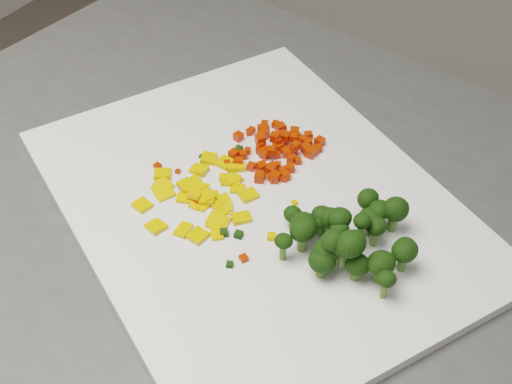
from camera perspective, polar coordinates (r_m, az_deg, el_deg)
The scene contains 160 objects.
cutting_board at distance 0.75m, azimuth 0.00°, elevation -0.90°, with size 0.46×0.36×0.01m, color white.
carrot_pile at distance 0.79m, azimuth 1.66°, elevation 3.93°, with size 0.10×0.10×0.03m, color red, non-canonical shape.
pepper_pile at distance 0.74m, azimuth -4.85°, elevation 0.17°, with size 0.12×0.12×0.02m, color #EBA80C, non-canonical shape.
broccoli_pile at distance 0.67m, azimuth 7.35°, elevation -3.25°, with size 0.12×0.12×0.06m, color black, non-canonical shape.
carrot_cube_0 at distance 0.79m, azimuth 2.91°, elevation 3.37°, with size 0.01×0.01×0.01m, color red.
carrot_cube_1 at distance 0.79m, azimuth 0.46°, elevation 3.36°, with size 0.01×0.01×0.01m, color red.
carrot_cube_2 at distance 0.79m, azimuth 1.75°, elevation 2.97°, with size 0.01×0.01×0.01m, color red.
carrot_cube_3 at distance 0.79m, azimuth 4.45°, elevation 3.28°, with size 0.01×0.01×0.01m, color red.
carrot_cube_4 at distance 0.80m, azimuth 3.03°, elevation 4.37°, with size 0.01×0.01×0.01m, color red.
carrot_cube_5 at distance 0.79m, azimuth 3.20°, elevation 3.72°, with size 0.01×0.01×0.01m, color red.
carrot_cube_6 at distance 0.76m, azimuth 1.44°, elevation 1.40°, with size 0.01×0.01×0.01m, color red.
carrot_cube_7 at distance 0.80m, azimuth 4.08°, elevation 3.43°, with size 0.01×0.01×0.01m, color red.
carrot_cube_8 at distance 0.79m, azimuth 4.60°, elevation 3.26°, with size 0.01×0.01×0.01m, color red.
carrot_cube_9 at distance 0.79m, azimuth 4.37°, elevation 3.14°, with size 0.01×0.01×0.01m, color red.
carrot_cube_10 at distance 0.79m, azimuth -1.03°, elevation 2.99°, with size 0.01×0.01×0.01m, color red.
carrot_cube_11 at distance 0.80m, azimuth 1.98°, elevation 3.39°, with size 0.01×0.01×0.01m, color red.
carrot_cube_12 at distance 0.80m, azimuth 2.35°, elevation 4.43°, with size 0.01×0.01×0.01m, color red.
carrot_cube_13 at distance 0.81m, azimuth 3.18°, elevation 4.52°, with size 0.01×0.01×0.01m, color red.
carrot_cube_14 at distance 0.83m, azimuth 0.70°, elevation 5.44°, with size 0.01×0.01×0.01m, color red.
carrot_cube_15 at distance 0.82m, azimuth 2.03°, elevation 5.07°, with size 0.01×0.01×0.01m, color red.
carrot_cube_16 at distance 0.83m, azimuth 1.57°, elevation 5.43°, with size 0.01×0.01×0.01m, color red.
carrot_cube_17 at distance 0.79m, azimuth 3.03°, elevation 3.55°, with size 0.01×0.01×0.01m, color red.
carrot_cube_18 at distance 0.77m, azimuth 2.78°, elevation 1.93°, with size 0.01×0.01×0.01m, color red.
carrot_cube_19 at distance 0.79m, azimuth 0.70°, elevation 3.05°, with size 0.01×0.01×0.01m, color red.
carrot_cube_20 at distance 0.80m, azimuth 5.02°, elevation 3.50°, with size 0.01×0.01×0.01m, color red.
carrot_cube_21 at distance 0.81m, azimuth 2.72°, elevation 4.50°, with size 0.01×0.01×0.01m, color red.
carrot_cube_22 at distance 0.82m, azimuth -0.37°, elevation 4.95°, with size 0.01×0.01×0.01m, color red.
carrot_cube_23 at distance 0.76m, azimuth 1.35°, elevation 1.13°, with size 0.01×0.01×0.01m, color red.
carrot_cube_24 at distance 0.79m, azimuth -0.68°, elevation 3.32°, with size 0.01×0.01×0.01m, color red.
carrot_cube_25 at distance 0.77m, azimuth 2.14°, elevation 1.68°, with size 0.01×0.01×0.01m, color red.
carrot_cube_26 at distance 0.76m, azimuth 1.55°, elevation 1.22°, with size 0.01×0.01×0.01m, color red.
carrot_cube_27 at distance 0.82m, azimuth 4.21°, elevation 4.52°, with size 0.01×0.01×0.01m, color red.
carrot_cube_28 at distance 0.80m, azimuth 2.23°, elevation 3.40°, with size 0.01×0.01×0.01m, color red.
carrot_cube_29 at distance 0.81m, azimuth 0.60°, elevation 4.63°, with size 0.01×0.01×0.01m, color red.
carrot_cube_30 at distance 0.82m, azimuth 0.61°, elevation 4.99°, with size 0.01×0.01×0.01m, color red.
carrot_cube_31 at distance 0.81m, azimuth 1.99°, elevation 4.39°, with size 0.01×0.01×0.01m, color red.
carrot_cube_32 at distance 0.82m, azimuth 1.98°, elevation 5.14°, with size 0.01×0.01×0.01m, color red.
carrot_cube_33 at distance 0.78m, azimuth -1.35°, elevation 2.46°, with size 0.01×0.01×0.01m, color red.
carrot_cube_34 at distance 0.82m, azimuth 3.10°, elevation 4.81°, with size 0.01×0.01×0.01m, color red.
carrot_cube_35 at distance 0.77m, azimuth 1.33°, elevation 1.99°, with size 0.01×0.01×0.01m, color red.
carrot_cube_36 at distance 0.78m, azimuth 1.20°, elevation 3.30°, with size 0.01×0.01×0.01m, color red.
carrot_cube_37 at distance 0.80m, azimuth 4.02°, elevation 3.48°, with size 0.01×0.01×0.01m, color red.
carrot_cube_38 at distance 0.77m, azimuth 0.48°, elevation 2.03°, with size 0.01×0.01×0.01m, color red.
carrot_cube_39 at distance 0.76m, azimuth 2.37°, elevation 1.29°, with size 0.01×0.01×0.01m, color red.
carrot_cube_40 at distance 0.79m, azimuth -1.79°, elevation 3.03°, with size 0.01×0.01×0.01m, color red.
carrot_cube_41 at distance 0.81m, azimuth 4.18°, elevation 3.96°, with size 0.01×0.01×0.01m, color red.
carrot_cube_42 at distance 0.82m, azimuth -0.56°, elevation 4.80°, with size 0.01×0.01×0.01m, color red.
carrot_cube_43 at distance 0.77m, azimuth 1.18°, elevation 1.78°, with size 0.01×0.01×0.01m, color red.
carrot_cube_44 at distance 0.77m, azimuth 2.29°, elevation 1.57°, with size 0.01×0.01×0.01m, color red.
carrot_cube_45 at distance 0.81m, azimuth -1.42°, elevation 4.46°, with size 0.01×0.01×0.01m, color red.
carrot_cube_46 at distance 0.79m, azimuth 0.35°, elevation 4.21°, with size 0.01×0.01×0.01m, color red.
carrot_cube_47 at distance 0.78m, azimuth 2.82°, elevation 2.67°, with size 0.01×0.01×0.01m, color red.
carrot_cube_48 at distance 0.76m, azimuth 0.45°, elevation 1.31°, with size 0.01×0.01×0.01m, color red.
carrot_cube_49 at distance 0.80m, azimuth 1.52°, elevation 4.41°, with size 0.01×0.01×0.01m, color red.
carrot_cube_50 at distance 0.82m, azimuth 0.64°, elevation 4.79°, with size 0.01×0.01×0.01m, color red.
carrot_cube_51 at distance 0.79m, azimuth 2.51°, elevation 3.13°, with size 0.01×0.01×0.01m, color red.
carrot_cube_52 at distance 0.80m, azimuth 1.91°, elevation 4.49°, with size 0.01×0.01×0.01m, color red.
carrot_cube_53 at distance 0.81m, azimuth 2.16°, elevation 4.45°, with size 0.01×0.01×0.01m, color red.
carrot_cube_54 at distance 0.79m, azimuth 1.75°, elevation 4.10°, with size 0.01×0.01×0.01m, color red.
carrot_cube_55 at distance 0.78m, azimuth 3.38°, elevation 2.51°, with size 0.01×0.01×0.01m, color red.
carrot_cube_56 at distance 0.78m, azimuth 1.22°, elevation 3.40°, with size 0.01×0.01×0.01m, color red.
carrot_cube_57 at distance 0.80m, azimuth 1.66°, elevation 3.62°, with size 0.01×0.01×0.01m, color red.
carrot_cube_58 at distance 0.77m, azimuth 2.64°, elevation 1.88°, with size 0.01×0.01×0.01m, color red.
carrot_cube_59 at distance 0.76m, azimuth 0.26°, elevation 1.18°, with size 0.01×0.01×0.01m, color red.
carrot_cube_60 at distance 0.80m, azimuth 1.79°, elevation 3.62°, with size 0.01×0.01×0.01m, color red.
carrot_cube_61 at distance 0.78m, azimuth -1.60°, elevation 2.42°, with size 0.01×0.01×0.01m, color red.
carrot_cube_62 at distance 0.81m, azimuth 3.77°, elevation 4.18°, with size 0.01×0.01×0.01m, color red.
carrot_cube_63 at distance 0.79m, azimuth -1.75°, elevation 3.11°, with size 0.01×0.01×0.01m, color red.
carrot_cube_64 at distance 0.82m, azimuth 0.53°, elevation 5.05°, with size 0.01×0.01×0.01m, color red.
carrot_cube_65 at distance 0.78m, azimuth 1.76°, elevation 2.15°, with size 0.01×0.01×0.01m, color red.
carrot_cube_66 at distance 0.80m, azimuth 1.92°, elevation 3.90°, with size 0.01×0.01×0.01m, color red.
carrot_cube_67 at distance 0.82m, azimuth 2.10°, elevation 4.79°, with size 0.01×0.01×0.01m, color red.
carrot_cube_68 at distance 0.81m, azimuth 5.12°, elevation 4.04°, with size 0.01×0.01×0.01m, color red.
carrot_cube_69 at distance 0.76m, azimuth 2.25°, elevation 1.11°, with size 0.01×0.01×0.01m, color red.
carrot_cube_70 at distance 0.77m, azimuth -0.38°, elevation 2.04°, with size 0.01×0.01×0.01m, color red.
carrot_cube_71 at distance 0.81m, azimuth 3.53°, elevation 4.11°, with size 0.01×0.01×0.01m, color red.
carrot_cube_72 at distance 0.79m, azimuth 0.34°, elevation 3.78°, with size 0.01×0.01×0.01m, color red.
pepper_chunk_0 at distance 0.74m, azimuth -4.71°, elevation -0.84°, with size 0.02×0.01×0.00m, color #EBA80C.
pepper_chunk_1 at distance 0.77m, azimuth -4.58°, elevation 1.79°, with size 0.01×0.02×0.01m, color #EBA80C.
pepper_chunk_2 at distance 0.74m, azimuth -5.72°, elevation -0.50°, with size 0.01×0.02×0.00m, color #EBA80C.
pepper_chunk_3 at distance 0.73m, azimuth -2.60°, elevation -1.22°, with size 0.01×0.02×0.00m, color #EBA80C.
pepper_chunk_4 at distance 0.74m, azimuth -4.37°, elevation 0.23°, with size 0.02×0.02×0.00m, color #EBA80C.
pepper_chunk_5 at distance 0.77m, azimuth -7.49°, elevation 1.44°, with size 0.02×0.02×0.00m, color #EBA80C.
pepper_chunk_6 at distance 0.75m, azimuth -1.48°, elevation 0.27°, with size 0.01×0.02×0.00m, color #EBA80C.
pepper_chunk_7 at distance 0.74m, azimuth -4.92°, elevation -0.18°, with size 0.01×0.01×0.01m, color #EBA80C.
pepper_chunk_8 at distance 0.76m, azimuth -5.08°, elevation 0.82°, with size 0.02×0.01×0.00m, color #EBA80C.
pepper_chunk_9 at distance 0.75m, azimuth -4.41°, elevation -0.26°, with size 0.01×0.01×0.00m, color #EBA80C.
pepper_chunk_10 at distance 0.76m, azimuth -1.85°, elevation 1.01°, with size 0.02×0.02×0.00m, color #EBA80C.
pepper_chunk_11 at distance 0.75m, azimuth -5.65°, elevation 0.60°, with size 0.01×0.01×0.00m, color #EBA80C.
pepper_chunk_12 at distance 0.76m, azimuth -2.43°, elevation 1.03°, with size 0.02×0.01×0.00m, color #EBA80C.
pepper_chunk_13 at distance 0.73m, azimuth -3.79°, elevation -0.37°, with size 0.01×0.01×0.00m, color #EBA80C.
pepper_chunk_14 at distance 0.76m, azimuth -1.86°, elevation 0.90°, with size 0.02×0.01×0.00m, color #EBA80C.
pepper_chunk_15 at distance 0.74m, azimuth -3.44°, elevation -0.42°, with size 0.01×0.02×0.00m, color #EBA80C.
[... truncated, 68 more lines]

